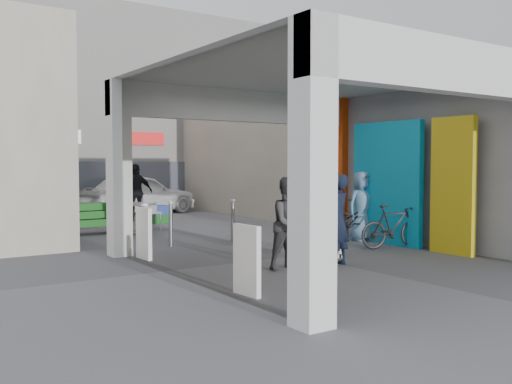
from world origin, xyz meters
TOP-DOWN VIEW (x-y plane):
  - ground at (0.00, 0.00)m, footprint 90.00×90.00m
  - arcade_canopy at (0.54, -0.82)m, footprint 6.40×6.45m
  - far_building at (-0.00, 13.99)m, footprint 18.00×4.08m
  - plaza_bldg_right at (4.50, 7.50)m, footprint 2.00×9.00m
  - bollard_left at (-1.60, 2.58)m, footprint 0.09×0.09m
  - bollard_center at (-0.06, 2.44)m, footprint 0.09×0.09m
  - bollard_right at (1.63, 2.46)m, footprint 0.09×0.09m
  - advert_board_near at (-2.75, -2.27)m, footprint 0.13×0.55m
  - advert_board_far at (-2.75, 1.38)m, footprint 0.12×0.55m
  - cafe_set at (-1.31, 5.50)m, footprint 1.60×1.29m
  - produce_stand at (-2.35, 5.79)m, footprint 1.22×0.66m
  - crate_stack at (0.20, 7.15)m, footprint 0.50×0.42m
  - border_collie at (0.50, -0.54)m, footprint 0.22×0.43m
  - man_with_dog at (-0.11, -1.23)m, footprint 0.70×0.56m
  - man_back_turned at (-1.05, -1.05)m, footprint 0.79×0.62m
  - man_elderly at (2.60, 0.88)m, footprint 0.84×0.57m
  - man_crates at (-0.04, 8.36)m, footprint 1.08×0.46m
  - bicycle_front at (2.14, 0.79)m, footprint 2.00×1.21m
  - bicycle_rear at (2.30, -0.39)m, footprint 1.65×0.85m
  - white_van at (0.94, 10.51)m, footprint 4.57×2.66m

SIDE VIEW (x-z plane):
  - ground at x=0.00m, z-range 0.00..0.00m
  - border_collie at x=0.50m, z-range -0.06..0.54m
  - crate_stack at x=0.20m, z-range 0.00..0.56m
  - produce_stand at x=-2.35m, z-range -0.08..0.72m
  - cafe_set at x=-1.31m, z-range -0.14..0.83m
  - bollard_right at x=1.63m, z-range 0.00..0.81m
  - bicycle_rear at x=2.30m, z-range 0.00..0.95m
  - bollard_left at x=-1.60m, z-range 0.00..0.98m
  - bollard_center at x=-0.06m, z-range 0.00..0.99m
  - bicycle_front at x=2.14m, z-range 0.00..0.99m
  - advert_board_near at x=-2.75m, z-range 0.01..1.01m
  - advert_board_far at x=-2.75m, z-range 0.01..1.01m
  - white_van at x=0.94m, z-range 0.00..1.46m
  - man_back_turned at x=-1.05m, z-range 0.00..1.62m
  - man_with_dog at x=-0.11m, z-range 0.00..1.66m
  - man_elderly at x=2.60m, z-range 0.00..1.67m
  - man_crates at x=-0.04m, z-range 0.00..1.83m
  - arcade_canopy at x=0.54m, z-range -0.90..5.50m
  - plaza_bldg_right at x=4.50m, z-range 0.00..5.00m
  - far_building at x=0.00m, z-range -0.01..7.99m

